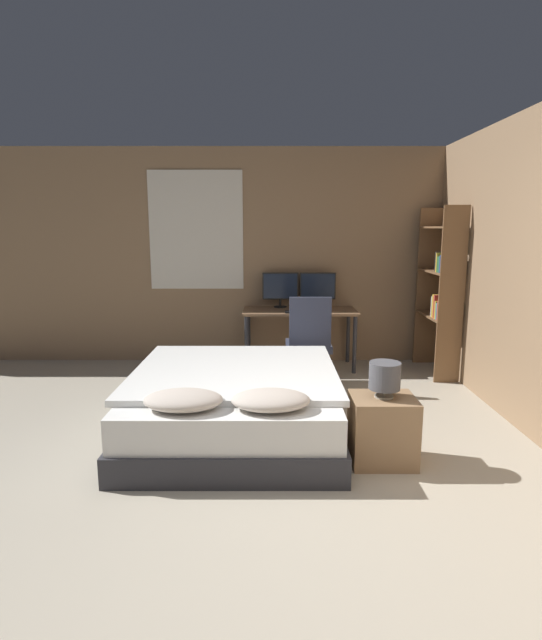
# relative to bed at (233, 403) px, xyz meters

# --- Properties ---
(ground_plane) EXTENTS (20.00, 20.00, 0.00)m
(ground_plane) POSITION_rel_bed_xyz_m (0.43, -1.40, -0.27)
(ground_plane) COLOR #B2A893
(wall_back) EXTENTS (12.00, 0.08, 2.70)m
(wall_back) POSITION_rel_bed_xyz_m (0.41, 2.40, 1.09)
(wall_back) COLOR #8E7051
(wall_back) RESTS_ON ground_plane
(wall_side_right) EXTENTS (0.06, 12.00, 2.70)m
(wall_side_right) POSITION_rel_bed_xyz_m (2.47, 0.10, 1.08)
(wall_side_right) COLOR #8E7051
(wall_side_right) RESTS_ON ground_plane
(bed) EXTENTS (1.71, 1.95, 0.61)m
(bed) POSITION_rel_bed_xyz_m (0.00, 0.00, 0.00)
(bed) COLOR #2D2D33
(bed) RESTS_ON ground_plane
(nightstand) EXTENTS (0.47, 0.39, 0.50)m
(nightstand) POSITION_rel_bed_xyz_m (1.13, -0.53, -0.02)
(nightstand) COLOR #997551
(nightstand) RESTS_ON ground_plane
(bedside_lamp) EXTENTS (0.23, 0.23, 0.26)m
(bedside_lamp) POSITION_rel_bed_xyz_m (1.13, -0.53, 0.39)
(bedside_lamp) COLOR gray
(bedside_lamp) RESTS_ON nightstand
(desk) EXTENTS (1.39, 0.61, 0.73)m
(desk) POSITION_rel_bed_xyz_m (0.66, 2.02, 0.37)
(desk) COLOR #846042
(desk) RESTS_ON ground_plane
(monitor_left) EXTENTS (0.45, 0.16, 0.44)m
(monitor_left) POSITION_rel_bed_xyz_m (0.42, 2.22, 0.71)
(monitor_left) COLOR black
(monitor_left) RESTS_ON desk
(monitor_right) EXTENTS (0.45, 0.16, 0.44)m
(monitor_right) POSITION_rel_bed_xyz_m (0.89, 2.22, 0.71)
(monitor_right) COLOR black
(monitor_right) RESTS_ON desk
(keyboard) EXTENTS (0.37, 0.13, 0.02)m
(keyboard) POSITION_rel_bed_xyz_m (0.66, 1.82, 0.47)
(keyboard) COLOR black
(keyboard) RESTS_ON desk
(computer_mouse) EXTENTS (0.07, 0.05, 0.04)m
(computer_mouse) POSITION_rel_bed_xyz_m (0.93, 1.82, 0.48)
(computer_mouse) COLOR black
(computer_mouse) RESTS_ON desk
(office_chair) EXTENTS (0.52, 0.52, 1.01)m
(office_chair) POSITION_rel_bed_xyz_m (0.72, 1.28, 0.14)
(office_chair) COLOR black
(office_chair) RESTS_ON ground_plane
(bookshelf) EXTENTS (0.28, 0.86, 1.96)m
(bookshelf) POSITION_rel_bed_xyz_m (2.28, 1.73, 0.78)
(bookshelf) COLOR brown
(bookshelf) RESTS_ON ground_plane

